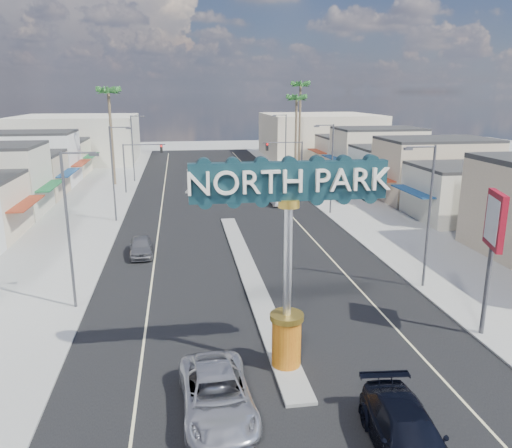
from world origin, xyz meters
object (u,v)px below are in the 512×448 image
object	(u,v)px
traffic_signal_right	(288,155)
palm_right_mid	(297,102)
traffic_signal_left	(139,158)
car_parked_right	(277,198)
streetlight_r_far	(285,143)
car_parked_left	(141,246)
palm_left_far	(109,96)
streetlight_r_near	(427,210)
suv_left	(217,395)
streetlight_l_near	(71,223)
suv_right	(408,435)
streetlight_l_far	(134,145)
streetlight_r_mid	(330,164)
bank_pylon_sign	(494,228)
streetlight_l_mid	(114,169)
gateway_sign	(288,242)
palm_right_far	(300,90)

from	to	relation	value
traffic_signal_right	palm_right_mid	size ratio (longest dim) A/B	0.50
traffic_signal_left	car_parked_right	bearing A→B (deg)	-29.62
streetlight_r_far	car_parked_left	size ratio (longest dim) A/B	2.16
palm_left_far	palm_right_mid	xyz separation A→B (m)	(26.00, 6.00, -0.90)
streetlight_r_near	suv_left	size ratio (longest dim) A/B	1.55
palm_right_mid	suv_left	world-z (taller)	palm_right_mid
traffic_signal_left	streetlight_l_near	distance (m)	34.03
suv_left	suv_right	xyz separation A→B (m)	(6.20, -3.31, 0.01)
streetlight_l_far	streetlight_r_mid	xyz separation A→B (m)	(20.87, -22.00, 0.00)
palm_right_mid	bank_pylon_sign	xyz separation A→B (m)	(-2.51, -52.51, -4.95)
streetlight_l_near	streetlight_l_mid	xyz separation A→B (m)	(0.00, 20.00, 0.00)
traffic_signal_right	streetlight_r_near	bearing A→B (deg)	-87.90
palm_left_far	streetlight_l_mid	bearing A→B (deg)	-82.69
suv_left	traffic_signal_left	bearing A→B (deg)	94.90
car_parked_left	gateway_sign	bearing A→B (deg)	-70.11
streetlight_r_near	suv_right	size ratio (longest dim) A/B	1.60
palm_left_far	bank_pylon_sign	world-z (taller)	palm_left_far
car_parked_left	bank_pylon_sign	world-z (taller)	bank_pylon_sign
gateway_sign	car_parked_left	bearing A→B (deg)	113.52
streetlight_l_mid	streetlight_r_far	size ratio (longest dim) A/B	1.00
streetlight_l_near	palm_left_far	xyz separation A→B (m)	(-2.57, 40.00, 6.43)
streetlight_l_mid	car_parked_right	distance (m)	17.90
streetlight_r_mid	streetlight_r_near	bearing A→B (deg)	-90.00
suv_right	bank_pylon_sign	bearing A→B (deg)	50.22
traffic_signal_left	streetlight_r_near	size ratio (longest dim) A/B	0.67
streetlight_r_far	bank_pylon_sign	distance (m)	48.51
palm_right_mid	palm_right_far	bearing A→B (deg)	71.57
streetlight_l_mid	palm_right_mid	bearing A→B (deg)	47.97
streetlight_l_near	car_parked_left	bearing A→B (deg)	72.67
streetlight_r_near	bank_pylon_sign	bearing A→B (deg)	-89.47
suv_left	bank_pylon_sign	distance (m)	15.29
streetlight_r_far	streetlight_r_near	bearing A→B (deg)	-90.00
car_parked_right	streetlight_l_mid	bearing A→B (deg)	-165.65
streetlight_l_far	streetlight_r_near	distance (m)	46.90
streetlight_r_near	streetlight_l_mid	bearing A→B (deg)	136.21
streetlight_r_far	car_parked_right	bearing A→B (deg)	-104.53
car_parked_left	traffic_signal_right	bearing A→B (deg)	52.27
streetlight_l_far	suv_right	distance (m)	57.89
traffic_signal_right	streetlight_l_near	size ratio (longest dim) A/B	0.67
gateway_sign	bank_pylon_sign	size ratio (longest dim) A/B	1.25
car_parked_right	car_parked_left	bearing A→B (deg)	-133.85
suv_right	gateway_sign	bearing A→B (deg)	119.98
streetlight_l_near	palm_left_far	distance (m)	40.59
car_parked_left	streetlight_l_near	bearing A→B (deg)	-110.97
streetlight_r_mid	palm_right_mid	xyz separation A→B (m)	(2.57, 26.00, 5.54)
traffic_signal_right	suv_left	world-z (taller)	traffic_signal_right
palm_left_far	bank_pylon_sign	xyz separation A→B (m)	(23.49, -46.51, -5.84)
traffic_signal_right	streetlight_r_far	size ratio (longest dim) A/B	0.67
streetlight_l_mid	suv_left	xyz separation A→B (m)	(7.10, -30.87, -4.26)
suv_right	palm_right_far	bearing A→B (deg)	84.66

